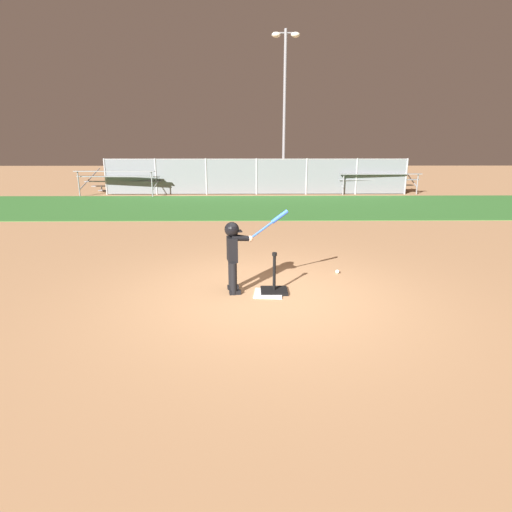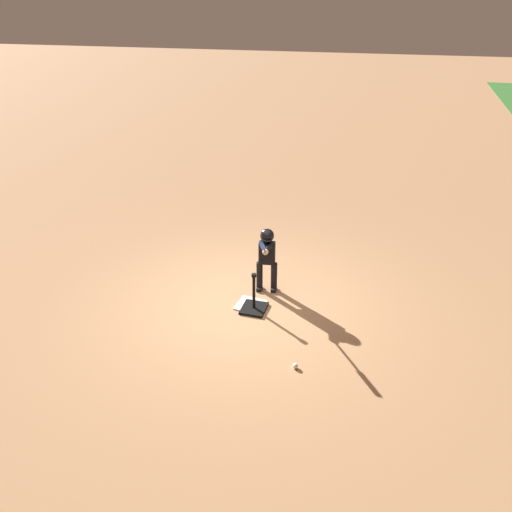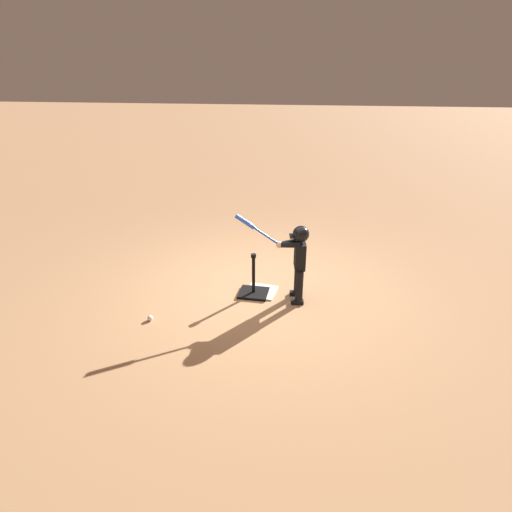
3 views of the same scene
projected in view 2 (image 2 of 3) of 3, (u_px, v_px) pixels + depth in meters
The scene contains 5 objects.
ground_plane at pixel (245, 305), 8.15m from camera, with size 90.00×90.00×0.00m, color #AD7F56.
home_plate at pixel (251, 305), 8.13m from camera, with size 0.44×0.44×0.02m, color white.
batting_tee at pixel (254, 305), 7.99m from camera, with size 0.43×0.38×0.66m.
batter_child at pixel (267, 253), 8.22m from camera, with size 1.01×0.37×1.31m.
baseball at pixel (295, 366), 6.73m from camera, with size 0.07×0.07×0.07m, color white.
Camera 2 is at (6.55, 2.13, 4.43)m, focal length 35.00 mm.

